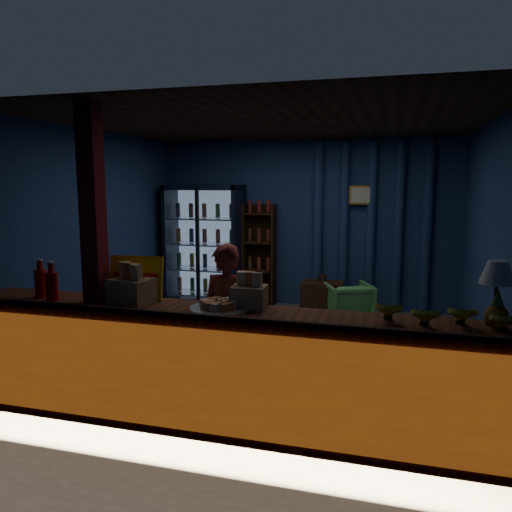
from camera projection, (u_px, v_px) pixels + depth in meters
The scene contains 19 objects.
ground at pixel (271, 349), 5.88m from camera, with size 4.60×4.60×0.00m, color #515154.
room_walls at pixel (272, 216), 5.65m from camera, with size 4.60×4.60×4.60m.
counter at pixel (214, 368), 3.99m from camera, with size 4.40×0.57×0.99m.
support_post at pixel (95, 261), 4.16m from camera, with size 0.16×0.16×2.60m, color maroon.
beverage_cooler at pixel (206, 246), 7.98m from camera, with size 1.20×0.62×1.90m.
bottle_shelf at pixel (260, 255), 7.91m from camera, with size 0.50×0.28×1.60m.
curtain_folds at pixel (371, 225), 7.46m from camera, with size 1.74×0.14×2.50m.
framed_picture at pixel (361, 195), 7.39m from camera, with size 0.36×0.04×0.28m.
shopkeeper at pixel (227, 322), 4.47m from camera, with size 0.52×0.34×1.41m, color maroon.
green_chair at pixel (348, 303), 6.94m from camera, with size 0.60×0.62×0.56m, color #64C562.
side_table at pixel (322, 300), 7.16m from camera, with size 0.60×0.44×0.64m.
yellow_sign at pixel (136, 278), 4.27m from camera, with size 0.48×0.14×0.38m.
soda_bottles at pixel (46, 283), 4.29m from camera, with size 0.28×0.19×0.34m.
snack_box_left at pixel (132, 289), 4.13m from camera, with size 0.36×0.31×0.34m.
snack_box_centre at pixel (249, 295), 4.00m from camera, with size 0.28×0.24×0.29m.
pastry_tray at pixel (221, 307), 3.92m from camera, with size 0.49×0.49×0.08m.
banana_bunches at pixel (443, 316), 3.48m from camera, with size 0.97×0.28×0.16m.
table_lamp at pixel (497, 275), 3.47m from camera, with size 0.24×0.24×0.46m.
pineapple at pixel (497, 312), 3.43m from camera, with size 0.16×0.16×0.27m.
Camera 1 is at (1.35, -5.49, 1.96)m, focal length 35.00 mm.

